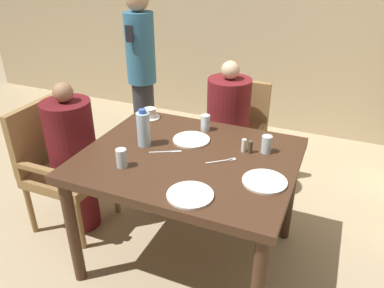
{
  "coord_description": "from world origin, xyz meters",
  "views": [
    {
      "loc": [
        0.75,
        -1.73,
        1.84
      ],
      "look_at": [
        0.0,
        0.05,
        0.82
      ],
      "focal_mm": 35.0,
      "sensor_mm": 36.0,
      "label": 1
    }
  ],
  "objects_px": {
    "diner_in_far_chair": "(227,132)",
    "glass_tall_near": "(205,123)",
    "plate_dessert_center": "(190,195)",
    "glass_tall_mid": "(267,144)",
    "chair_left_side": "(59,161)",
    "water_bottle": "(143,129)",
    "plate_main_right": "(191,140)",
    "standing_host": "(142,71)",
    "glass_tall_far": "(122,158)",
    "plate_main_left": "(265,181)",
    "chair_far_side": "(232,135)",
    "teacup_with_saucer": "(150,114)",
    "diner_in_left_chair": "(74,158)"
  },
  "relations": [
    {
      "from": "diner_in_far_chair",
      "to": "plate_main_right",
      "type": "relative_size",
      "value": 4.94
    },
    {
      "from": "chair_left_side",
      "to": "water_bottle",
      "type": "bearing_deg",
      "value": 1.23
    },
    {
      "from": "plate_main_right",
      "to": "glass_tall_near",
      "type": "height_order",
      "value": "glass_tall_near"
    },
    {
      "from": "plate_main_left",
      "to": "glass_tall_far",
      "type": "bearing_deg",
      "value": -168.87
    },
    {
      "from": "glass_tall_near",
      "to": "glass_tall_mid",
      "type": "distance_m",
      "value": 0.46
    },
    {
      "from": "chair_left_side",
      "to": "glass_tall_near",
      "type": "xyz_separation_m",
      "value": [
        0.96,
        0.35,
        0.32
      ]
    },
    {
      "from": "glass_tall_near",
      "to": "plate_dessert_center",
      "type": "bearing_deg",
      "value": -74.47
    },
    {
      "from": "teacup_with_saucer",
      "to": "glass_tall_far",
      "type": "relative_size",
      "value": 1.32
    },
    {
      "from": "chair_far_side",
      "to": "plate_main_left",
      "type": "distance_m",
      "value": 1.13
    },
    {
      "from": "plate_main_left",
      "to": "glass_tall_far",
      "type": "xyz_separation_m",
      "value": [
        -0.76,
        -0.15,
        0.05
      ]
    },
    {
      "from": "chair_left_side",
      "to": "plate_dessert_center",
      "type": "height_order",
      "value": "chair_left_side"
    },
    {
      "from": "teacup_with_saucer",
      "to": "water_bottle",
      "type": "xyz_separation_m",
      "value": [
        0.16,
        -0.37,
        0.08
      ]
    },
    {
      "from": "diner_in_far_chair",
      "to": "water_bottle",
      "type": "relative_size",
      "value": 4.9
    },
    {
      "from": "diner_in_left_chair",
      "to": "glass_tall_mid",
      "type": "bearing_deg",
      "value": 9.47
    },
    {
      "from": "glass_tall_mid",
      "to": "glass_tall_far",
      "type": "relative_size",
      "value": 1.0
    },
    {
      "from": "diner_in_far_chair",
      "to": "glass_tall_near",
      "type": "xyz_separation_m",
      "value": [
        -0.03,
        -0.39,
        0.24
      ]
    },
    {
      "from": "plate_main_left",
      "to": "plate_main_right",
      "type": "distance_m",
      "value": 0.6
    },
    {
      "from": "standing_host",
      "to": "glass_tall_far",
      "type": "relative_size",
      "value": 14.67
    },
    {
      "from": "chair_left_side",
      "to": "diner_in_far_chair",
      "type": "bearing_deg",
      "value": 36.81
    },
    {
      "from": "standing_host",
      "to": "glass_tall_mid",
      "type": "height_order",
      "value": "standing_host"
    },
    {
      "from": "chair_left_side",
      "to": "plate_dessert_center",
      "type": "distance_m",
      "value": 1.25
    },
    {
      "from": "glass_tall_far",
      "to": "plate_dessert_center",
      "type": "bearing_deg",
      "value": -13.44
    },
    {
      "from": "plate_main_left",
      "to": "glass_tall_near",
      "type": "relative_size",
      "value": 2.18
    },
    {
      "from": "diner_in_left_chair",
      "to": "standing_host",
      "type": "height_order",
      "value": "standing_host"
    },
    {
      "from": "chair_far_side",
      "to": "glass_tall_near",
      "type": "relative_size",
      "value": 8.65
    },
    {
      "from": "diner_in_far_chair",
      "to": "plate_dessert_center",
      "type": "bearing_deg",
      "value": -81.52
    },
    {
      "from": "teacup_with_saucer",
      "to": "glass_tall_near",
      "type": "relative_size",
      "value": 1.32
    },
    {
      "from": "chair_left_side",
      "to": "standing_host",
      "type": "bearing_deg",
      "value": 89.24
    },
    {
      "from": "chair_left_side",
      "to": "glass_tall_near",
      "type": "relative_size",
      "value": 8.65
    },
    {
      "from": "diner_in_far_chair",
      "to": "plate_main_right",
      "type": "bearing_deg",
      "value": -95.91
    },
    {
      "from": "chair_far_side",
      "to": "plate_main_right",
      "type": "bearing_deg",
      "value": -94.75
    },
    {
      "from": "standing_host",
      "to": "water_bottle",
      "type": "height_order",
      "value": "standing_host"
    },
    {
      "from": "plate_dessert_center",
      "to": "glass_tall_near",
      "type": "height_order",
      "value": "glass_tall_near"
    },
    {
      "from": "chair_far_side",
      "to": "diner_in_left_chair",
      "type": "bearing_deg",
      "value": -134.07
    },
    {
      "from": "chair_left_side",
      "to": "chair_far_side",
      "type": "relative_size",
      "value": 1.0
    },
    {
      "from": "chair_far_side",
      "to": "glass_tall_near",
      "type": "distance_m",
      "value": 0.62
    },
    {
      "from": "chair_far_side",
      "to": "glass_tall_near",
      "type": "bearing_deg",
      "value": -93.69
    },
    {
      "from": "chair_far_side",
      "to": "diner_in_far_chair",
      "type": "distance_m",
      "value": 0.16
    },
    {
      "from": "water_bottle",
      "to": "plate_main_right",
      "type": "bearing_deg",
      "value": 34.11
    },
    {
      "from": "plate_dessert_center",
      "to": "chair_far_side",
      "type": "bearing_deg",
      "value": 97.55
    },
    {
      "from": "water_bottle",
      "to": "chair_left_side",
      "type": "bearing_deg",
      "value": -178.77
    },
    {
      "from": "diner_in_left_chair",
      "to": "chair_far_side",
      "type": "height_order",
      "value": "diner_in_left_chair"
    },
    {
      "from": "chair_left_side",
      "to": "plate_main_right",
      "type": "relative_size",
      "value": 3.97
    },
    {
      "from": "diner_in_far_chair",
      "to": "glass_tall_mid",
      "type": "xyz_separation_m",
      "value": [
        0.4,
        -0.54,
        0.24
      ]
    },
    {
      "from": "chair_far_side",
      "to": "glass_tall_mid",
      "type": "height_order",
      "value": "chair_far_side"
    },
    {
      "from": "glass_tall_mid",
      "to": "chair_left_side",
      "type": "bearing_deg",
      "value": -171.46
    },
    {
      "from": "diner_in_left_chair",
      "to": "water_bottle",
      "type": "distance_m",
      "value": 0.64
    },
    {
      "from": "chair_far_side",
      "to": "glass_tall_far",
      "type": "height_order",
      "value": "chair_far_side"
    },
    {
      "from": "chair_far_side",
      "to": "plate_main_right",
      "type": "height_order",
      "value": "chair_far_side"
    },
    {
      "from": "diner_in_far_chair",
      "to": "glass_tall_far",
      "type": "xyz_separation_m",
      "value": [
        -0.29,
        -1.0,
        0.24
      ]
    }
  ]
}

